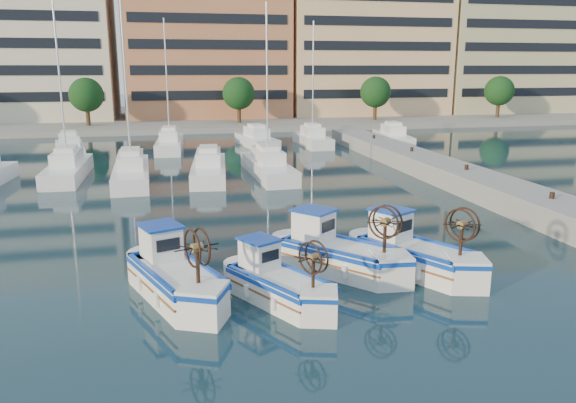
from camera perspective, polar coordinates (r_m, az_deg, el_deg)
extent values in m
plane|color=#1A3544|center=(19.16, 3.83, -9.09)|extent=(300.00, 300.00, 0.00)
cube|color=gray|center=(31.50, 22.94, 0.03)|extent=(3.00, 60.00, 1.20)
cube|color=gray|center=(84.42, -8.89, 8.53)|extent=(180.00, 40.00, 0.60)
cube|color=beige|center=(84.03, -25.49, 14.78)|extent=(23.00, 14.00, 21.00)
cube|color=black|center=(77.21, -26.66, 14.89)|extent=(21.16, 0.12, 18.90)
cube|color=#BD7249|center=(82.40, -8.41, 17.34)|extent=(22.00, 14.00, 25.00)
cube|color=black|center=(75.44, -8.02, 17.72)|extent=(20.24, 0.12, 22.50)
cube|color=#EDBA83|center=(87.05, 7.54, 16.16)|extent=(23.00, 14.00, 22.00)
cube|color=black|center=(80.50, 9.28, 16.34)|extent=(21.16, 0.12, 19.80)
cube|color=tan|center=(97.21, 20.95, 15.72)|extent=(22.00, 14.00, 24.00)
cube|color=black|center=(91.38, 23.40, 15.71)|extent=(20.24, 0.12, 21.60)
cylinder|color=#3F2B19|center=(71.30, -19.64, 8.00)|extent=(0.50, 0.50, 3.00)
sphere|color=#174219|center=(71.13, -19.81, 10.16)|extent=(4.00, 4.00, 4.00)
cylinder|color=#3F2B19|center=(71.29, -5.00, 8.72)|extent=(0.50, 0.50, 3.00)
sphere|color=#174219|center=(71.12, -5.04, 10.89)|extent=(4.00, 4.00, 4.00)
cylinder|color=#3F2B19|center=(75.69, 8.81, 8.89)|extent=(0.50, 0.50, 3.00)
sphere|color=#174219|center=(75.53, 8.88, 10.93)|extent=(4.00, 4.00, 4.00)
cylinder|color=#3F2B19|center=(83.81, 20.52, 8.63)|extent=(0.50, 0.50, 3.00)
sphere|color=#174219|center=(83.66, 20.68, 10.47)|extent=(4.00, 4.00, 4.00)
cube|color=white|center=(40.99, -21.44, 2.93)|extent=(2.26, 9.00, 1.00)
cylinder|color=silver|center=(40.44, -22.11, 10.61)|extent=(0.12, 0.12, 11.00)
cube|color=white|center=(38.57, -15.60, 2.76)|extent=(2.49, 9.94, 1.00)
cylinder|color=silver|center=(37.98, -16.13, 10.93)|extent=(0.12, 0.12, 11.00)
cube|color=white|center=(38.70, -8.03, 3.16)|extent=(3.06, 9.20, 1.00)
cube|color=white|center=(39.13, -2.07, 3.40)|extent=(2.51, 9.83, 1.00)
cylinder|color=silver|center=(38.56, -2.14, 11.47)|extent=(0.12, 0.12, 11.00)
cube|color=white|center=(50.90, -21.28, 4.83)|extent=(3.58, 8.42, 1.00)
cube|color=white|center=(52.28, -11.91, 5.66)|extent=(2.73, 9.06, 1.00)
cylinder|color=silver|center=(51.84, -12.21, 11.69)|extent=(0.12, 0.12, 11.00)
cube|color=white|center=(53.56, -3.21, 6.11)|extent=(3.28, 7.99, 1.00)
cube|color=white|center=(54.23, 2.49, 6.21)|extent=(2.27, 7.51, 1.00)
cylinder|color=silver|center=(53.81, 2.55, 12.03)|extent=(0.12, 0.12, 11.00)
cube|color=white|center=(56.65, 10.59, 6.31)|extent=(3.33, 8.61, 1.00)
cube|color=white|center=(18.72, -11.30, -8.17)|extent=(3.17, 4.54, 1.04)
cube|color=#0C39A8|center=(18.58, -11.35, -7.03)|extent=(3.26, 4.68, 0.16)
cube|color=#1772B9|center=(18.60, -11.34, -7.21)|extent=(2.65, 4.01, 0.06)
cube|color=white|center=(19.42, -12.77, -4.09)|extent=(1.48, 1.60, 1.09)
cube|color=#0C39A8|center=(19.25, -12.86, -2.40)|extent=(1.68, 1.79, 0.08)
cylinder|color=#331E14|center=(16.78, -9.15, -6.63)|extent=(0.12, 0.12, 1.15)
cylinder|color=brown|center=(16.58, -9.23, -4.63)|extent=(0.40, 0.37, 0.28)
torus|color=#331E14|center=(16.52, -9.70, -4.71)|extent=(0.48, 1.11, 1.16)
torus|color=#331E14|center=(16.64, -8.76, -4.55)|extent=(0.48, 1.11, 1.16)
cube|color=white|center=(18.11, -0.85, -8.90)|extent=(3.07, 3.88, 0.90)
cube|color=#0C39A8|center=(17.98, -0.86, -7.90)|extent=(3.17, 3.99, 0.14)
cube|color=#1772B9|center=(18.00, -0.86, -8.06)|extent=(2.61, 3.40, 0.05)
cube|color=white|center=(18.53, -2.92, -5.36)|extent=(1.36, 1.42, 0.94)
cube|color=#0C39A8|center=(18.37, -2.94, -3.85)|extent=(1.53, 1.60, 0.07)
cylinder|color=#331E14|center=(16.70, 2.57, -7.41)|extent=(0.10, 0.10, 0.99)
cylinder|color=brown|center=(16.52, 2.59, -5.70)|extent=(0.35, 0.34, 0.24)
torus|color=#331E14|center=(16.44, 2.26, -5.80)|extent=(0.53, 0.90, 1.00)
torus|color=#331E14|center=(16.61, 2.91, -5.60)|extent=(0.53, 0.90, 1.00)
cube|color=white|center=(20.69, 5.30, -5.83)|extent=(4.04, 4.33, 1.04)
cube|color=#0C39A8|center=(20.57, 5.32, -4.79)|extent=(4.16, 4.46, 0.16)
cube|color=#1772B9|center=(20.59, 5.32, -4.95)|extent=(3.47, 3.76, 0.06)
cube|color=white|center=(21.00, 2.63, -2.45)|extent=(1.66, 1.69, 1.09)
cube|color=#0C39A8|center=(20.85, 2.64, -0.88)|extent=(1.87, 1.90, 0.08)
cylinder|color=#331E14|center=(19.51, 9.79, -3.80)|extent=(0.12, 0.12, 1.15)
cylinder|color=brown|center=(19.34, 9.86, -2.06)|extent=(0.42, 0.42, 0.28)
torus|color=#331E14|center=(19.21, 9.65, -2.15)|extent=(0.80, 0.93, 1.16)
torus|color=#331E14|center=(19.46, 10.07, -1.96)|extent=(0.80, 0.93, 1.16)
cube|color=white|center=(21.08, 12.82, -5.77)|extent=(3.60, 4.46, 1.03)
cube|color=#0C39A8|center=(20.95, 12.88, -4.75)|extent=(3.71, 4.60, 0.16)
cube|color=#1772B9|center=(20.97, 12.87, -4.91)|extent=(3.05, 3.91, 0.06)
cube|color=white|center=(21.42, 10.39, -2.37)|extent=(1.58, 1.65, 1.08)
cube|color=#0C39A8|center=(21.27, 10.46, -0.84)|extent=(1.78, 1.85, 0.08)
cylinder|color=#331E14|center=(19.85, 17.16, -3.95)|extent=(0.12, 0.12, 1.14)
cylinder|color=brown|center=(19.68, 17.28, -2.25)|extent=(0.41, 0.40, 0.28)
torus|color=#331E14|center=(19.56, 17.06, -2.33)|extent=(0.63, 1.03, 1.15)
torus|color=#331E14|center=(19.80, 17.50, -2.17)|extent=(0.63, 1.03, 1.15)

